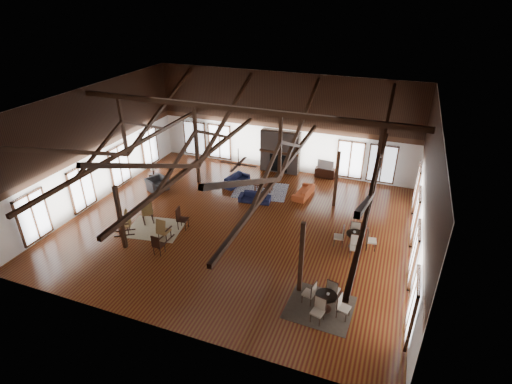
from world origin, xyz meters
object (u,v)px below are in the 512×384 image
at_px(sofa_orange, 304,191).
at_px(cafe_table_near, 326,300).
at_px(sofa_navy_left, 236,180).
at_px(tv_console, 325,173).
at_px(sofa_navy_front, 255,197).
at_px(coffee_table, 264,185).
at_px(cafe_table_far, 355,238).
at_px(armchair, 157,184).

relative_size(sofa_orange, cafe_table_near, 0.99).
xyz_separation_m(sofa_orange, cafe_table_near, (2.92, -8.17, 0.20)).
distance_m(sofa_navy_left, tv_console, 5.39).
relative_size(sofa_navy_front, sofa_navy_left, 0.93).
xyz_separation_m(sofa_navy_left, cafe_table_near, (6.96, -8.20, 0.20)).
xyz_separation_m(sofa_orange, coffee_table, (-2.27, -0.21, 0.08)).
relative_size(cafe_table_far, tv_console, 1.64).
relative_size(sofa_navy_left, tv_console, 1.56).
bearing_deg(sofa_navy_front, sofa_orange, 27.34).
bearing_deg(sofa_orange, tv_console, 174.57).
distance_m(armchair, cafe_table_far, 11.45).
bearing_deg(cafe_table_near, tv_console, 101.95).
bearing_deg(sofa_navy_front, cafe_table_far, -29.57).
bearing_deg(tv_console, cafe_table_near, -78.05).
distance_m(sofa_navy_front, cafe_table_far, 6.09).
xyz_separation_m(armchair, cafe_table_far, (11.32, -1.72, 0.14)).
bearing_deg(sofa_navy_left, cafe_table_far, -103.96).
xyz_separation_m(coffee_table, armchair, (-5.71, -1.97, 0.00)).
bearing_deg(sofa_orange, coffee_table, -77.84).
distance_m(sofa_orange, cafe_table_near, 8.68).
bearing_deg(tv_console, sofa_navy_front, -123.80).
bearing_deg(armchair, cafe_table_near, -93.11).
height_order(sofa_navy_front, armchair, armchair).
xyz_separation_m(coffee_table, cafe_table_near, (5.19, -7.96, 0.12)).
bearing_deg(cafe_table_far, sofa_navy_front, 157.45).
bearing_deg(armchair, sofa_navy_left, -35.04).
bearing_deg(coffee_table, cafe_table_far, -25.46).
xyz_separation_m(armchair, tv_console, (8.59, 4.93, -0.06)).
bearing_deg(sofa_navy_left, cafe_table_near, -125.59).
xyz_separation_m(cafe_table_near, cafe_table_far, (0.41, 4.27, 0.02)).
distance_m(coffee_table, tv_console, 4.13).
distance_m(cafe_table_near, cafe_table_far, 4.29).
xyz_separation_m(sofa_navy_front, tv_console, (2.89, 4.32, 0.04)).
relative_size(sofa_navy_front, coffee_table, 1.51).
relative_size(sofa_navy_left, cafe_table_near, 0.99).
distance_m(sofa_orange, tv_console, 2.82).
height_order(armchair, tv_console, armchair).
height_order(sofa_navy_front, cafe_table_far, cafe_table_far).
distance_m(sofa_navy_front, sofa_orange, 2.77).
bearing_deg(cafe_table_near, armchair, 151.20).
bearing_deg(armchair, cafe_table_far, -72.96).
height_order(sofa_orange, tv_console, tv_console).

